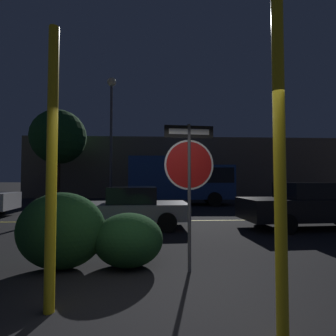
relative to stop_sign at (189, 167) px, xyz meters
The scene contains 13 objects.
ground_plane 2.40m from the stop_sign, 109.86° to the right, with size 260.00×260.00×0.00m, color black.
road_center_stripe 5.85m from the stop_sign, 95.46° to the left, with size 39.60×0.12×0.01m, color gold.
stop_sign is the anchor object (origin of this frame).
yellow_pole_left 2.30m from the stop_sign, 144.94° to the right, with size 0.13×0.13×3.53m, color yellow.
yellow_pole_right 2.15m from the stop_sign, 72.53° to the right, with size 0.12×0.12×3.48m, color yellow.
hedge_bush_2 2.56m from the stop_sign, behind, with size 1.57×0.99×1.37m, color #19421E.
hedge_bush_3 1.75m from the stop_sign, 165.57° to the left, with size 1.27×1.09×0.98m, color #19421E.
passing_car_2 4.57m from the stop_sign, 108.95° to the left, with size 4.00×2.06×1.35m.
passing_car_3 6.10m from the stop_sign, 39.12° to the left, with size 5.01×2.04×1.49m.
delivery_truck 11.98m from the stop_sign, 84.68° to the left, with size 6.51×2.80×3.00m.
street_lamp 12.69m from the stop_sign, 105.89° to the left, with size 0.55×0.55×7.96m.
tree_0 16.91m from the stop_sign, 117.34° to the left, with size 3.97×3.97×6.68m.
building_backdrop 19.70m from the stop_sign, 84.20° to the left, with size 27.45×3.70×5.26m, color #6B5B4C.
Camera 1 is at (-0.08, -3.15, 1.61)m, focal length 28.00 mm.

